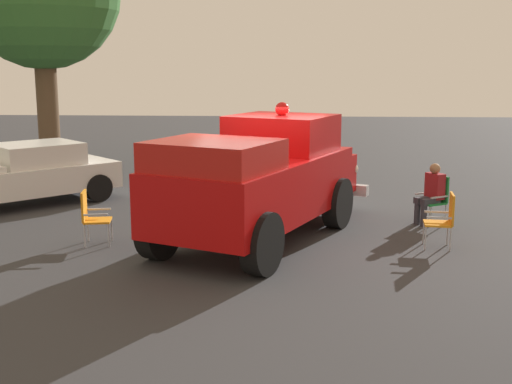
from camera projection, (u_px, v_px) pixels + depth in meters
ground_plane at (262, 237)px, 12.93m from camera, size 60.00×60.00×0.00m
vintage_fire_truck at (262, 178)px, 12.57m from camera, size 4.39×6.32×2.59m
classic_hot_rod at (24, 174)px, 15.77m from camera, size 4.40×4.38×1.46m
lawn_chair_near_truck at (435, 196)px, 13.95m from camera, size 0.68×0.67×1.02m
lawn_chair_by_car at (444, 217)px, 12.07m from camera, size 0.55×0.56×1.02m
lawn_chair_spare at (91, 214)px, 12.31m from camera, size 0.57×0.58×1.02m
spectator_seated at (431, 192)px, 13.86m from camera, size 0.65×0.60×1.29m
spectator_standing at (270, 156)px, 17.32m from camera, size 0.32×0.65×1.68m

